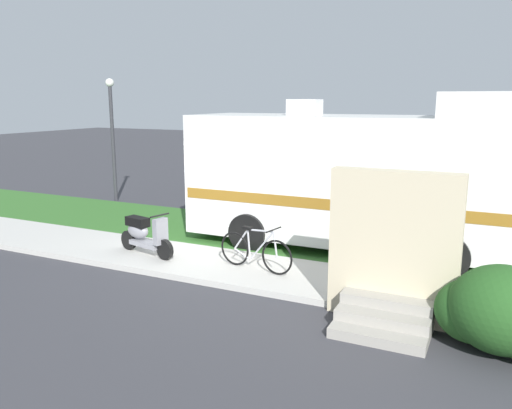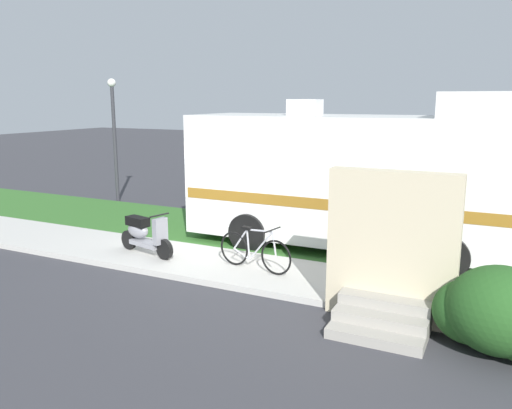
{
  "view_description": "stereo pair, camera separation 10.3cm",
  "coord_description": "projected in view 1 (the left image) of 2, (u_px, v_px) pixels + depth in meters",
  "views": [
    {
      "loc": [
        6.02,
        -10.03,
        3.46
      ],
      "look_at": [
        1.09,
        0.3,
        1.1
      ],
      "focal_mm": 35.82,
      "sensor_mm": 36.0,
      "label": 1
    },
    {
      "loc": [
        6.11,
        -9.99,
        3.46
      ],
      "look_at": [
        1.09,
        0.3,
        1.1
      ],
      "focal_mm": 35.82,
      "sensor_mm": 36.0,
      "label": 2
    }
  ],
  "objects": [
    {
      "name": "motorhome_rv",
      "position": [
        354.0,
        178.0,
        11.62
      ],
      "size": [
        7.42,
        2.56,
        3.61
      ],
      "color": "silver",
      "rests_on": "ground"
    },
    {
      "name": "scooter",
      "position": [
        144.0,
        234.0,
        11.17
      ],
      "size": [
        1.63,
        0.64,
        0.97
      ],
      "color": "black",
      "rests_on": "ground"
    },
    {
      "name": "pickup_truck_near",
      "position": [
        319.0,
        178.0,
        16.8
      ],
      "size": [
        5.15,
        2.23,
        1.73
      ],
      "color": "#1E2328",
      "rests_on": "ground"
    },
    {
      "name": "grass_strip",
      "position": [
        238.0,
        232.0,
        13.42
      ],
      "size": [
        24.0,
        3.4,
        0.08
      ],
      "color": "#336628",
      "rests_on": "ground"
    },
    {
      "name": "sidewalk",
      "position": [
        181.0,
        260.0,
        11.03
      ],
      "size": [
        24.0,
        2.0,
        0.12
      ],
      "color": "beige",
      "rests_on": "ground"
    },
    {
      "name": "bottle_green",
      "position": [
        431.0,
        286.0,
        8.97
      ],
      "size": [
        0.07,
        0.07,
        0.29
      ],
      "color": "#B2B2B7",
      "rests_on": "ground"
    },
    {
      "name": "bicycle",
      "position": [
        255.0,
        251.0,
        10.14
      ],
      "size": [
        1.71,
        0.52,
        0.9
      ],
      "color": "black",
      "rests_on": "ground"
    },
    {
      "name": "ground_plane",
      "position": [
        209.0,
        248.0,
        12.11
      ],
      "size": [
        80.0,
        80.0,
        0.0
      ],
      "primitive_type": "plane",
      "color": "#38383D"
    },
    {
      "name": "street_lamp_post",
      "position": [
        112.0,
        128.0,
        17.26
      ],
      "size": [
        0.28,
        0.28,
        4.15
      ],
      "color": "#333338",
      "rests_on": "ground"
    },
    {
      "name": "bush_by_porch",
      "position": [
        501.0,
        314.0,
        6.99
      ],
      "size": [
        1.74,
        1.3,
        1.23
      ],
      "color": "#23511E",
      "rests_on": "ground"
    },
    {
      "name": "porch_steps",
      "position": [
        391.0,
        263.0,
        7.92
      ],
      "size": [
        2.0,
        1.26,
        2.4
      ],
      "color": "#9E998E",
      "rests_on": "ground"
    }
  ]
}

